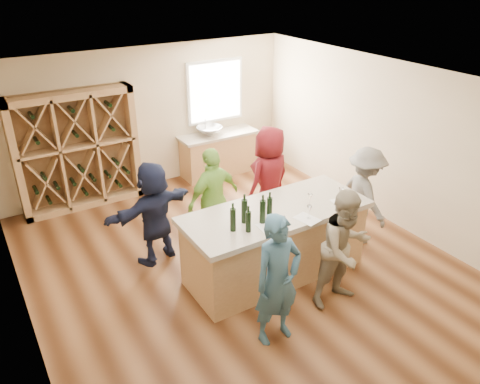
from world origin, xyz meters
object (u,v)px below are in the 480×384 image
wine_bottle_d (263,212)px  person_far_left (154,213)px  wine_bottle_a (233,220)px  wine_bottle_b (248,222)px  wine_bottle_e (269,208)px  wine_bottle_c (244,211)px  person_near_right (345,249)px  person_server (364,196)px  person_far_mid (214,199)px  person_near_left (278,280)px  person_far_right (269,179)px  wine_rack (77,151)px  tasting_counter_base (275,244)px  sink (210,131)px

wine_bottle_d → person_far_left: size_ratio=0.20×
wine_bottle_a → person_far_left: 1.58m
wine_bottle_b → wine_bottle_e: (0.43, 0.14, 0.01)m
wine_bottle_c → person_far_left: size_ratio=0.21×
person_near_right → person_far_left: 2.85m
wine_bottle_c → person_server: 2.36m
wine_bottle_e → person_far_left: bearing=128.2°
person_far_mid → person_server: bearing=138.9°
person_near_left → person_server: bearing=24.3°
person_far_mid → wine_bottle_b: bearing=66.7°
person_server → person_far_left: 3.33m
wine_bottle_b → person_far_right: (1.36, 1.46, -0.31)m
wine_rack → person_near_right: 5.19m
person_server → person_far_left: size_ratio=1.01×
wine_rack → person_near_left: bearing=-77.5°
wine_bottle_b → wine_bottle_d: wine_bottle_d is taller
person_server → person_far_mid: bearing=73.4°
person_server → wine_bottle_e: bearing=106.2°
person_near_right → person_far_right: 2.19m
wine_bottle_d → wine_bottle_e: size_ratio=1.06×
wine_rack → person_server: 5.14m
person_far_right → person_near_right: bearing=67.5°
person_near_left → person_far_left: bearing=104.4°
wine_bottle_d → person_far_mid: size_ratio=0.20×
wine_bottle_b → person_far_mid: person_far_mid is taller
wine_bottle_b → wine_bottle_d: (0.28, 0.09, 0.02)m
wine_bottle_b → wine_bottle_d: 0.30m
wine_bottle_d → person_far_mid: 1.41m
person_near_left → person_far_mid: 2.28m
wine_rack → person_far_mid: bearing=-60.4°
person_far_right → person_far_left: bearing=-17.4°
wine_bottle_d → person_far_mid: person_far_mid is taller
tasting_counter_base → wine_bottle_d: 0.86m
wine_rack → person_far_left: (0.48, -2.42, -0.28)m
wine_bottle_d → sink: bearing=71.8°
wine_bottle_d → person_far_left: bearing=123.3°
sink → tasting_counter_base: bearing=-103.7°
person_near_left → person_server: (2.50, 1.10, -0.04)m
wine_bottle_c → person_near_left: size_ratio=0.20×
person_far_right → person_server: bearing=116.7°
sink → tasting_counter_base: 3.76m
wine_bottle_d → wine_bottle_c: bearing=145.8°
tasting_counter_base → person_server: size_ratio=1.58×
wine_rack → wine_bottle_b: (1.17, -3.98, 0.13)m
sink → wine_bottle_a: bearing=-114.1°
person_near_left → person_far_mid: person_near_left is taller
tasting_counter_base → person_far_left: (-1.34, 1.27, 0.32)m
wine_bottle_e → person_near_right: person_near_right is taller
wine_rack → person_far_right: size_ratio=1.20×
wine_bottle_e → person_near_right: size_ratio=0.19×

